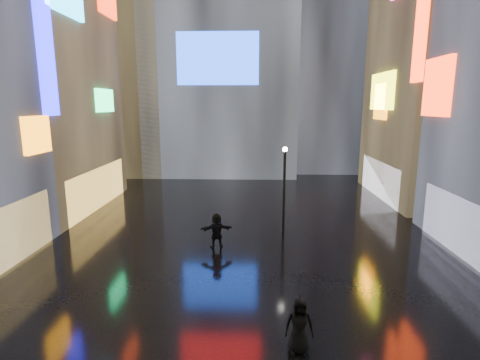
{
  "coord_description": "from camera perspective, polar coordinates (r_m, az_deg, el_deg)",
  "views": [
    {
      "loc": [
        0.43,
        -0.93,
        7.62
      ],
      "look_at": [
        0.0,
        12.0,
        5.0
      ],
      "focal_mm": 28.0,
      "sensor_mm": 36.0,
      "label": 1
    }
  ],
  "objects": [
    {
      "name": "tower_flank_right",
      "position": [
        48.62,
        13.0,
        22.29
      ],
      "size": [
        12.0,
        12.0,
        34.0
      ],
      "primitive_type": "cube",
      "color": "black",
      "rests_on": "ground"
    },
    {
      "name": "building_right_far",
      "position": [
        35.19,
        30.13,
        20.38
      ],
      "size": [
        10.28,
        12.0,
        28.0
      ],
      "color": "black",
      "rests_on": "ground"
    },
    {
      "name": "pedestrian_4",
      "position": [
        12.54,
        9.02,
        -21.01
      ],
      "size": [
        0.91,
        0.61,
        1.83
      ],
      "primitive_type": "imported",
      "rotation": [
        0.0,
        0.0,
        -0.03
      ],
      "color": "black",
      "rests_on": "ground"
    },
    {
      "name": "umbrella_2",
      "position": [
        11.88,
        9.23,
        -15.55
      ],
      "size": [
        1.05,
        1.04,
        0.85
      ],
      "primitive_type": "imported",
      "rotation": [
        0.0,
        0.0,
        1.7
      ],
      "color": "black",
      "rests_on": "pedestrian_4"
    },
    {
      "name": "ground",
      "position": [
        22.27,
        0.69,
        -8.56
      ],
      "size": [
        140.0,
        140.0,
        0.0
      ],
      "primitive_type": "plane",
      "color": "black",
      "rests_on": "ground"
    },
    {
      "name": "lamp_far",
      "position": [
        22.37,
        6.75,
        -0.7
      ],
      "size": [
        0.3,
        0.3,
        5.2
      ],
      "color": "black",
      "rests_on": "ground"
    },
    {
      "name": "tower_flank_left",
      "position": [
        45.61,
        -17.41,
        17.71
      ],
      "size": [
        10.0,
        10.0,
        26.0
      ],
      "primitive_type": "cube",
      "color": "black",
      "rests_on": "ground"
    },
    {
      "name": "building_left_far",
      "position": [
        31.71,
        -30.58,
        16.0
      ],
      "size": [
        10.28,
        12.0,
        22.0
      ],
      "color": "black",
      "rests_on": "ground"
    },
    {
      "name": "pedestrian_5",
      "position": [
        20.33,
        -3.58,
        -7.72
      ],
      "size": [
        1.84,
        0.89,
        1.91
      ],
      "primitive_type": "imported",
      "rotation": [
        0.0,
        0.0,
        3.34
      ],
      "color": "black",
      "rests_on": "ground"
    }
  ]
}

